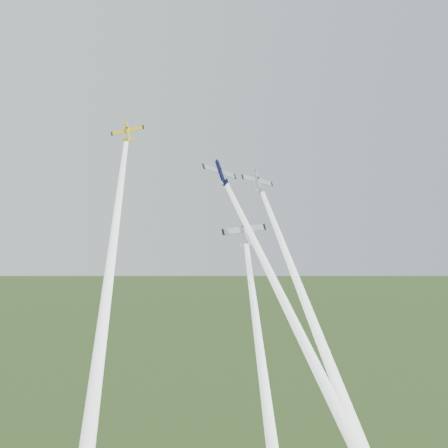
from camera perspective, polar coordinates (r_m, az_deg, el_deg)
plane_yellow at (r=114.93m, az=-9.77°, el=9.25°), size 7.05×7.55×7.17m
smoke_trail_yellow at (r=91.47m, az=-11.78°, el=-6.62°), size 19.81×40.74×54.50m
plane_navy at (r=112.08m, az=-0.34°, el=5.22°), size 8.56×7.61×8.68m
smoke_trail_navy at (r=96.56m, az=7.35°, el=-10.30°), size 9.91×40.78×51.35m
plane_silver_right at (r=118.55m, az=3.48°, el=4.31°), size 8.59×5.60×7.79m
smoke_trail_silver_right at (r=102.53m, az=8.72°, el=-9.03°), size 3.10×37.26×46.45m
plane_silver_low at (r=108.46m, az=2.10°, el=-0.75°), size 9.40×8.94×8.57m
smoke_trail_silver_low at (r=93.05m, az=4.17°, el=-16.32°), size 13.77×35.64×45.89m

